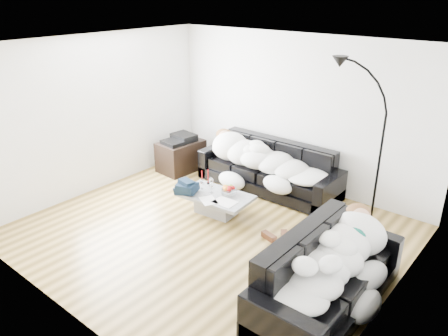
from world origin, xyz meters
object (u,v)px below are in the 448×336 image
Objects in this scene: candle_left at (202,177)px; candle_right at (208,177)px; wine_glass_a at (211,183)px; stereo at (180,138)px; shoes at (276,236)px; wine_glass_c at (211,188)px; sleeper_back at (267,156)px; floor_lamp at (379,160)px; av_cabinet at (181,156)px; sleeper_right at (331,256)px; coffee_table at (216,204)px; sofa_right at (329,273)px; sofa_back at (268,167)px; fruit_bowl at (229,190)px; wine_glass_b at (202,184)px.

candle_left is 0.10m from candle_right.
wine_glass_a is 1.64m from stereo.
wine_glass_c is at bearing -155.64° from shoes.
floor_lamp reaches higher than sleeper_back.
candle_left is at bearing -24.47° from stereo.
sleeper_back is at bearing 16.55° from stereo.
floor_lamp is at bearing 27.51° from wine_glass_c.
wine_glass_a reaches higher than wine_glass_c.
sleeper_back is 1.79m from stereo.
stereo reaches higher than candle_left.
shoes is at bearing -9.68° from candle_right.
wine_glass_c is at bearing -100.06° from sleeper_back.
candle_right is 1.47m from av_cabinet.
sleeper_right is 2.51m from coffee_table.
sofa_right is 5.07× the size of shoes.
sofa_back is at bearing 90.00° from sleeper_back.
candle_left is at bearing 171.56° from wine_glass_a.
coffee_table is at bearing 70.07° from sofa_right.
sleeper_back reaches higher than sofa_back.
wine_glass_a is at bearing 68.96° from sofa_right.
sofa_back is 1.81m from stereo.
fruit_bowl is 0.28m from wine_glass_c.
sleeper_back is at bearing 79.94° from wine_glass_c.
fruit_bowl is (-2.17, 0.98, -0.24)m from sleeper_right.
candle_left is 1.43m from stereo.
sofa_right reaches higher than shoes.
sleeper_back reaches higher than coffee_table.
wine_glass_c is 0.08× the size of floor_lamp.
sleeper_back is 5.17× the size of shoes.
wine_glass_a is 1.07× the size of wine_glass_c.
wine_glass_a is 0.23m from candle_left.
sleeper_right is at bearing -18.03° from wine_glass_b.
fruit_bowl is 1.95m from av_cabinet.
sofa_right reaches higher than av_cabinet.
fruit_bowl is at bearing -163.68° from shoes.
sofa_back is 3.04m from sofa_right.
wine_glass_a is (-0.36, -0.01, 0.01)m from fruit_bowl.
candle_left is at bearing 130.14° from wine_glass_b.
wine_glass_a reaches higher than wine_glass_b.
sleeper_right is 2.02m from floor_lamp.
av_cabinet is (-2.79, 0.94, 0.24)m from shoes.
wine_glass_c is at bearing -151.16° from fruit_bowl.
sleeper_back is 1.28m from wine_glass_b.
wine_glass_c is 0.19× the size of av_cabinet.
sleeper_right is 2.57m from wine_glass_c.
sleeper_back reaches higher than wine_glass_c.
candle_right is 0.30× the size of av_cabinet.
wine_glass_a is at bearing 68.96° from sleeper_right.
av_cabinet is 0.39× the size of floor_lamp.
av_cabinet reaches higher than wine_glass_b.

